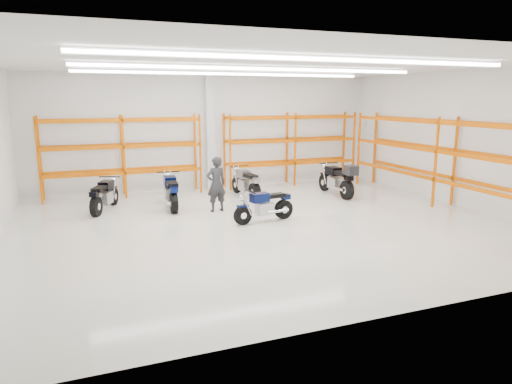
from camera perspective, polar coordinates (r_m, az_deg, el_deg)
name	(u,v)px	position (r m, az deg, el deg)	size (l,w,h in m)	color
ground	(265,224)	(13.24, 1.08, -4.08)	(14.00, 14.00, 0.00)	beige
room_shell	(265,110)	(12.77, 1.09, 10.27)	(14.02, 12.02, 4.51)	silver
motorcycle_main	(266,206)	(13.48, 1.32, -1.80)	(1.97, 0.65, 0.97)	black
motorcycle_back_a	(104,196)	(15.46, -18.50, -0.52)	(1.06, 2.01, 1.05)	black
motorcycle_back_b	(171,192)	(15.32, -10.58, -0.05)	(0.77, 2.32, 1.14)	black
motorcycle_back_c	(246,184)	(16.69, -1.20, 1.05)	(0.74, 2.25, 1.10)	black
motorcycle_back_d	(338,180)	(17.18, 10.24, 1.47)	(0.78, 2.45, 1.26)	black
standing_man	(216,184)	(14.62, -4.99, 0.98)	(0.65, 0.43, 1.78)	black
structural_column	(210,132)	(18.32, -5.78, 7.42)	(0.32, 0.32, 4.50)	white
pallet_racking_back_left	(123,148)	(17.44, -16.33, 5.26)	(5.67, 0.87, 3.00)	#E05500
pallet_racking_back_right	(291,142)	(19.22, 4.41, 6.25)	(5.67, 0.87, 3.00)	#E05500
pallet_racking_side	(446,153)	(16.42, 22.65, 4.56)	(0.87, 9.07, 3.00)	#E05500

